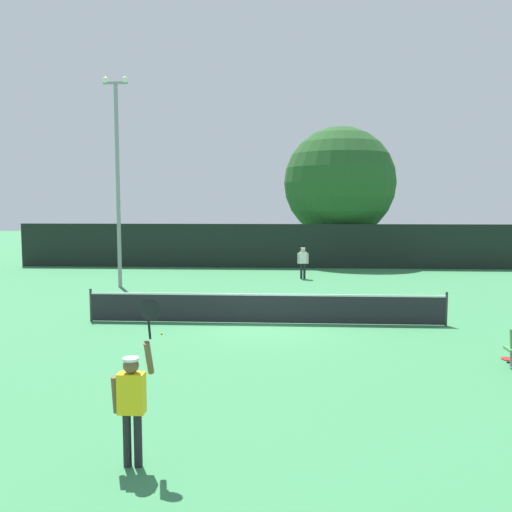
# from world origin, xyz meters

# --- Properties ---
(ground_plane) EXTENTS (120.00, 120.00, 0.00)m
(ground_plane) POSITION_xyz_m (0.00, 0.00, 0.00)
(ground_plane) COLOR #387F4C
(tennis_net) EXTENTS (11.48, 0.08, 1.07)m
(tennis_net) POSITION_xyz_m (0.00, 0.00, 0.51)
(tennis_net) COLOR #232328
(tennis_net) RESTS_ON ground
(perimeter_fence) EXTENTS (31.46, 0.12, 2.65)m
(perimeter_fence) POSITION_xyz_m (0.00, 15.45, 1.33)
(perimeter_fence) COLOR black
(perimeter_fence) RESTS_ON ground
(player_serving) EXTENTS (0.67, 0.39, 2.45)m
(player_serving) POSITION_xyz_m (-1.52, -9.65, 1.07)
(player_serving) COLOR yellow
(player_serving) RESTS_ON ground
(player_receiving) EXTENTS (0.57, 0.24, 1.60)m
(player_receiving) POSITION_xyz_m (1.50, 10.63, 0.98)
(player_receiving) COLOR white
(player_receiving) RESTS_ON ground
(tennis_ball) EXTENTS (0.07, 0.07, 0.07)m
(tennis_ball) POSITION_xyz_m (-2.97, -1.70, 0.03)
(tennis_ball) COLOR #CCE033
(tennis_ball) RESTS_ON ground
(spare_racket) EXTENTS (0.28, 0.52, 0.04)m
(spare_racket) POSITION_xyz_m (6.12, -3.77, 0.02)
(spare_racket) COLOR black
(spare_racket) RESTS_ON ground
(light_pole) EXTENTS (1.18, 0.28, 9.51)m
(light_pole) POSITION_xyz_m (-7.04, 7.37, 5.33)
(light_pole) COLOR gray
(light_pole) RESTS_ON ground
(large_tree) EXTENTS (7.23, 7.23, 8.84)m
(large_tree) POSITION_xyz_m (4.07, 18.69, 5.22)
(large_tree) COLOR brown
(large_tree) RESTS_ON ground
(parked_car_near) EXTENTS (2.18, 4.32, 1.69)m
(parked_car_near) POSITION_xyz_m (1.92, 23.79, 0.78)
(parked_car_near) COLOR white
(parked_car_near) RESTS_ON ground
(parked_car_mid) EXTENTS (2.13, 4.30, 1.69)m
(parked_car_mid) POSITION_xyz_m (5.93, 22.16, 0.78)
(parked_car_mid) COLOR white
(parked_car_mid) RESTS_ON ground
(parked_car_far) EXTENTS (2.34, 4.38, 1.69)m
(parked_car_far) POSITION_xyz_m (9.47, 22.96, 0.78)
(parked_car_far) COLOR black
(parked_car_far) RESTS_ON ground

